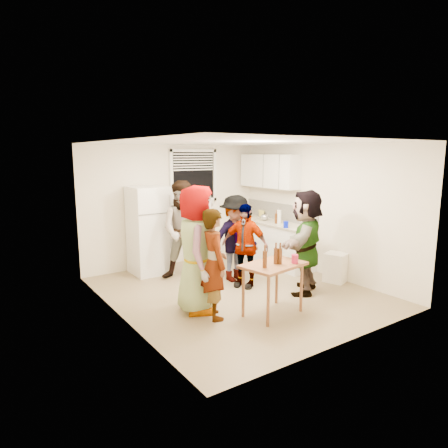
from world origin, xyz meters
TOP-DOWN VIEW (x-y plane):
  - room at (0.00, 0.00)m, footprint 4.00×4.50m
  - window at (0.45, 2.21)m, footprint 1.12×0.10m
  - refrigerator at (-0.75, 1.88)m, footprint 0.70×0.70m
  - counter_lower at (1.70, 1.15)m, footprint 0.60×2.20m
  - countertop at (1.70, 1.15)m, footprint 0.64×2.22m
  - backsplash at (1.99, 1.15)m, footprint 0.03×2.20m
  - upper_cabinets at (1.83, 1.35)m, footprint 0.34×1.60m
  - kettle at (1.65, 1.26)m, footprint 0.23×0.20m
  - paper_towel at (1.68, 0.87)m, footprint 0.12×0.12m
  - wine_bottle at (1.75, 2.13)m, footprint 0.07×0.07m
  - beer_bottle_counter at (1.60, 0.84)m, footprint 0.05×0.05m
  - blue_cup at (1.44, 0.38)m, footprint 0.10×0.10m
  - picture_frame at (1.92, 1.69)m, footprint 0.02×0.18m
  - trash_bin at (1.83, -0.56)m, footprint 0.46×0.46m
  - serving_table at (-0.13, -1.06)m, footprint 0.99×0.75m
  - beer_bottle_table at (-0.36, -1.14)m, footprint 0.06×0.06m
  - red_cup at (0.14, -1.21)m, footprint 0.10×0.10m
  - guest_grey at (-0.97, -0.32)m, footprint 2.08×1.74m
  - guest_stripe at (-0.90, -0.67)m, footprint 1.67×0.93m
  - guest_back_left at (-0.38, 1.12)m, footprint 1.82×2.01m
  - guest_back_right at (0.35, 0.54)m, footprint 1.11×1.64m
  - guest_black at (0.28, 0.17)m, footprint 1.71×1.47m
  - guest_orange at (0.95, -0.64)m, footprint 2.32×2.35m

SIDE VIEW (x-z plane):
  - room at x=0.00m, z-range -1.25..1.25m
  - serving_table at x=-0.13m, z-range -0.38..0.38m
  - guest_grey at x=-0.97m, z-range -0.30..0.30m
  - guest_stripe at x=-0.90m, z-range -0.19..0.19m
  - guest_back_left at x=-0.38m, z-range -0.35..0.35m
  - guest_back_right at x=0.35m, z-range -0.29..0.29m
  - guest_black at x=0.28m, z-range -0.18..0.18m
  - guest_orange at x=0.95m, z-range -0.26..0.26m
  - trash_bin at x=1.83m, z-range -0.02..0.52m
  - counter_lower at x=1.70m, z-range 0.00..0.86m
  - beer_bottle_table at x=-0.36m, z-range 0.64..0.88m
  - red_cup at x=0.14m, z-range 0.70..0.83m
  - refrigerator at x=-0.75m, z-range 0.00..1.70m
  - countertop at x=1.70m, z-range 0.86..0.90m
  - wine_bottle at x=1.75m, z-range 0.77..1.03m
  - kettle at x=1.65m, z-range 0.81..0.99m
  - paper_towel at x=1.68m, z-range 0.77..1.03m
  - beer_bottle_counter at x=1.60m, z-range 0.80..1.00m
  - blue_cup at x=1.44m, z-range 0.84..0.96m
  - picture_frame at x=1.92m, z-range 0.90..1.05m
  - backsplash at x=1.99m, z-range 0.90..1.26m
  - window at x=0.45m, z-range 1.32..2.38m
  - upper_cabinets at x=1.83m, z-range 1.60..2.30m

